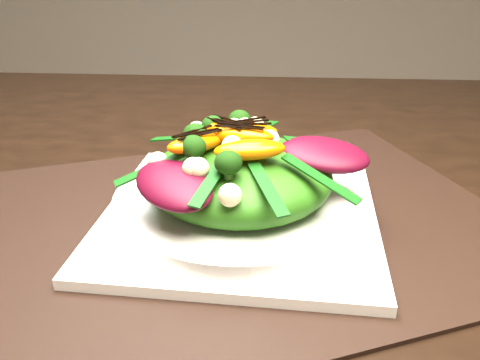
# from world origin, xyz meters

# --- Properties ---
(dining_table) EXTENTS (1.60, 0.90, 0.75)m
(dining_table) POSITION_xyz_m (0.00, 0.00, 0.73)
(dining_table) COLOR black
(dining_table) RESTS_ON floor
(placemat) EXTENTS (0.65, 0.58, 0.00)m
(placemat) POSITION_xyz_m (0.16, -0.17, 0.75)
(placemat) COLOR black
(placemat) RESTS_ON dining_table
(plate_base) EXTENTS (0.29, 0.29, 0.01)m
(plate_base) POSITION_xyz_m (0.16, -0.17, 0.76)
(plate_base) COLOR white
(plate_base) RESTS_ON placemat
(salad_bowl) EXTENTS (0.32, 0.32, 0.02)m
(salad_bowl) POSITION_xyz_m (0.16, -0.17, 0.77)
(salad_bowl) COLOR silver
(salad_bowl) RESTS_ON plate_base
(lettuce_mound) EXTENTS (0.22, 0.22, 0.06)m
(lettuce_mound) POSITION_xyz_m (0.16, -0.17, 0.80)
(lettuce_mound) COLOR #2D6512
(lettuce_mound) RESTS_ON salad_bowl
(radicchio_leaf) EXTENTS (0.09, 0.07, 0.02)m
(radicchio_leaf) POSITION_xyz_m (0.24, -0.16, 0.83)
(radicchio_leaf) COLOR #3F0616
(radicchio_leaf) RESTS_ON lettuce_mound
(orange_segment) EXTENTS (0.07, 0.04, 0.02)m
(orange_segment) POSITION_xyz_m (0.15, -0.15, 0.84)
(orange_segment) COLOR #D55903
(orange_segment) RESTS_ON lettuce_mound
(broccoli_floret) EXTENTS (0.04, 0.04, 0.03)m
(broccoli_floret) POSITION_xyz_m (0.10, -0.15, 0.84)
(broccoli_floret) COLOR black
(broccoli_floret) RESTS_ON lettuce_mound
(macadamia_nut) EXTENTS (0.03, 0.03, 0.02)m
(macadamia_nut) POSITION_xyz_m (0.20, -0.20, 0.84)
(macadamia_nut) COLOR beige
(macadamia_nut) RESTS_ON lettuce_mound
(balsamic_drizzle) EXTENTS (0.04, 0.01, 0.00)m
(balsamic_drizzle) POSITION_xyz_m (0.15, -0.15, 0.85)
(balsamic_drizzle) COLOR black
(balsamic_drizzle) RESTS_ON orange_segment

